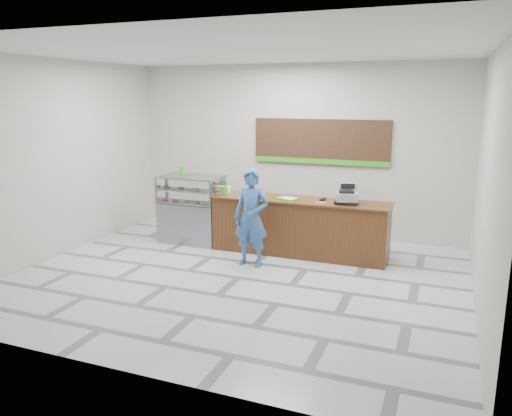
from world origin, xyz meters
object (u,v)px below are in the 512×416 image
at_px(cash_register, 347,196).
at_px(customer, 251,218).
at_px(serving_tray, 287,198).
at_px(sales_counter, 299,227).
at_px(display_case, 192,209).

height_order(cash_register, customer, customer).
distance_m(serving_tray, customer, 0.92).
bearing_deg(sales_counter, cash_register, -2.37).
bearing_deg(cash_register, display_case, 162.75).
bearing_deg(serving_tray, cash_register, 21.47).
height_order(serving_tray, customer, customer).
height_order(display_case, cash_register, cash_register).
bearing_deg(cash_register, sales_counter, 161.04).
distance_m(sales_counter, cash_register, 1.07).
relative_size(display_case, customer, 0.79).
bearing_deg(customer, display_case, 152.38).
distance_m(display_case, cash_register, 3.12).
height_order(cash_register, serving_tray, cash_register).
xyz_separation_m(display_case, cash_register, (3.08, -0.04, 0.49)).
bearing_deg(serving_tray, sales_counter, 35.57).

